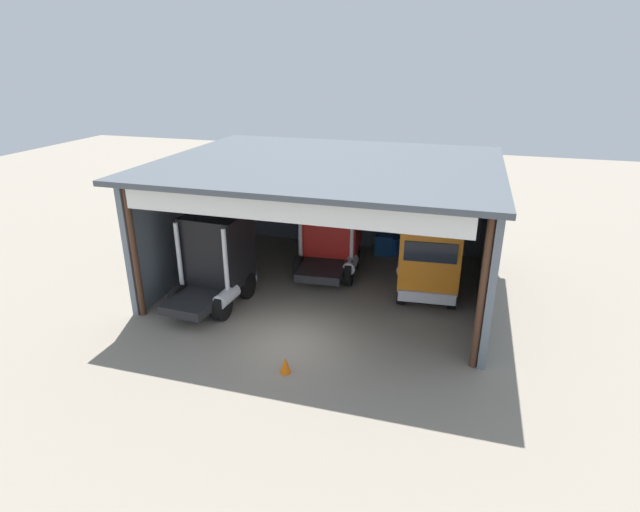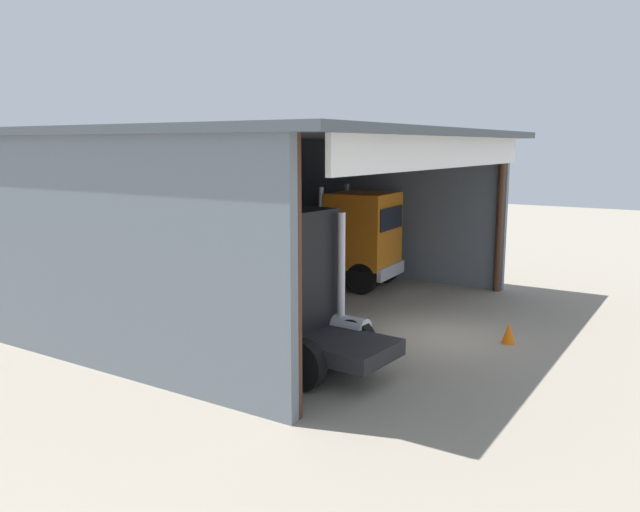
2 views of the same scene
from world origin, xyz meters
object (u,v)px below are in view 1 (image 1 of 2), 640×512
(truck_red_center_bay, at_px, (330,233))
(traffic_cone, at_px, (285,365))
(tool_cart, at_px, (384,245))
(truck_orange_center_left_bay, at_px, (429,259))
(oil_drum, at_px, (394,246))
(truck_black_left_bay, at_px, (216,258))

(truck_red_center_bay, distance_m, traffic_cone, 8.54)
(truck_red_center_bay, relative_size, tool_cart, 4.41)
(truck_red_center_bay, xyz_separation_m, truck_orange_center_left_bay, (4.62, -1.62, -0.11))
(truck_orange_center_left_bay, bearing_deg, oil_drum, -70.25)
(oil_drum, bearing_deg, truck_red_center_bay, -131.83)
(truck_orange_center_left_bay, xyz_separation_m, tool_cart, (-2.53, 4.45, -1.27))
(truck_orange_center_left_bay, relative_size, tool_cart, 4.84)
(truck_black_left_bay, height_order, tool_cart, truck_black_left_bay)
(truck_red_center_bay, bearing_deg, traffic_cone, -88.78)
(truck_orange_center_left_bay, xyz_separation_m, oil_drum, (-2.03, 4.51, -1.31))
(tool_cart, bearing_deg, truck_black_left_bay, -128.53)
(truck_red_center_bay, relative_size, traffic_cone, 7.88)
(tool_cart, xyz_separation_m, traffic_cone, (-1.27, -11.18, -0.22))
(truck_red_center_bay, distance_m, oil_drum, 4.14)
(truck_black_left_bay, relative_size, truck_red_center_bay, 0.97)
(truck_red_center_bay, xyz_separation_m, tool_cart, (2.09, 2.83, -1.38))
(truck_red_center_bay, height_order, tool_cart, truck_red_center_bay)
(truck_red_center_bay, xyz_separation_m, traffic_cone, (0.82, -8.35, -1.60))
(oil_drum, bearing_deg, tool_cart, -172.95)
(truck_red_center_bay, height_order, traffic_cone, truck_red_center_bay)
(truck_black_left_bay, distance_m, traffic_cone, 6.20)
(truck_red_center_bay, distance_m, tool_cart, 3.78)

